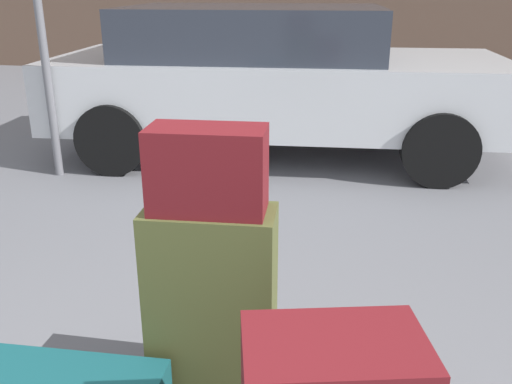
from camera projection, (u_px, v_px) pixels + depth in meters
suitcase_olive_front_right at (212, 305)px, 1.80m from camera, size 0.41×0.22×0.65m
duffel_bag_maroon_topmost_pile at (208, 170)px, 1.64m from camera, size 0.35×0.19×0.26m
parked_car at (273, 77)px, 5.50m from camera, size 4.40×2.13×1.42m
bollard_kerb_near at (474, 76)px, 8.24m from camera, size 0.28×0.28×0.67m
no_parking_sign at (39, 13)px, 4.59m from camera, size 0.50×0.07×2.25m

